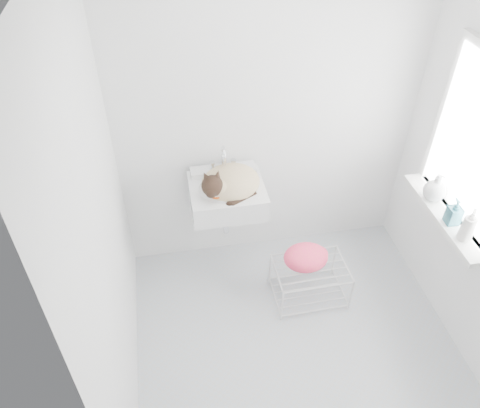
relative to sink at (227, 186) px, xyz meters
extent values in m
cube|color=#A9B1B9|center=(0.35, -0.74, -0.85)|extent=(2.20, 2.00, 0.02)
cube|color=white|center=(0.35, 0.26, 0.40)|extent=(2.20, 0.02, 2.50)
cube|color=white|center=(-0.75, -0.74, 0.40)|extent=(0.02, 2.00, 2.50)
cube|color=white|center=(1.42, -0.54, 0.50)|extent=(0.04, 0.90, 1.10)
cube|color=white|center=(1.36, -0.54, -0.02)|extent=(0.16, 0.88, 0.04)
cube|color=white|center=(0.00, 0.00, 0.00)|extent=(0.53, 0.46, 0.21)
ellipsoid|color=#C4B187|center=(0.03, -0.01, 0.03)|extent=(0.46, 0.42, 0.21)
sphere|color=black|center=(-0.13, -0.08, 0.12)|extent=(0.18, 0.18, 0.15)
torus|color=#AF3100|center=(-0.11, -0.08, 0.08)|extent=(0.15, 0.15, 0.06)
cube|color=silver|center=(0.56, -0.38, -0.70)|extent=(0.52, 0.37, 0.31)
ellipsoid|color=orange|center=(0.52, -0.34, -0.51)|extent=(0.35, 0.26, 0.14)
imported|color=silver|center=(1.35, -0.78, 0.00)|extent=(0.11, 0.11, 0.20)
imported|color=#29616D|center=(1.35, -0.63, 0.00)|extent=(0.08, 0.08, 0.18)
imported|color=silver|center=(1.35, -0.38, 0.00)|extent=(0.21, 0.21, 0.20)
camera|label=1|loc=(-0.38, -2.59, 2.05)|focal=35.49mm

